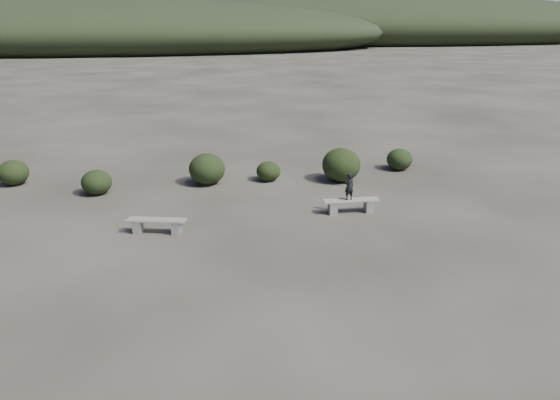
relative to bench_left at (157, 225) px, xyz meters
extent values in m
plane|color=#2A2721|center=(3.29, -4.01, -0.28)|extent=(1200.00, 1200.00, 0.00)
cube|color=slate|center=(-0.59, 0.11, -0.07)|extent=(0.31, 0.39, 0.40)
cube|color=slate|center=(0.59, -0.11, -0.07)|extent=(0.31, 0.39, 0.40)
cube|color=gray|center=(0.00, 0.00, 0.15)|extent=(1.85, 0.71, 0.05)
cube|color=slate|center=(5.73, 1.01, -0.06)|extent=(0.28, 0.38, 0.42)
cube|color=slate|center=(7.00, 1.06, -0.06)|extent=(0.28, 0.38, 0.42)
cube|color=gray|center=(6.36, 1.04, 0.17)|extent=(1.91, 0.47, 0.05)
imported|color=black|center=(6.27, 1.04, 0.66)|extent=(0.37, 0.29, 0.92)
ellipsoid|color=black|center=(-2.58, 4.14, 0.18)|extent=(1.12, 1.12, 0.92)
ellipsoid|color=black|center=(1.51, 4.91, 0.34)|extent=(1.43, 1.43, 1.22)
ellipsoid|color=black|center=(3.95, 5.07, 0.12)|extent=(0.98, 0.98, 0.78)
ellipsoid|color=black|center=(6.84, 4.68, 0.40)|extent=(1.54, 1.54, 1.34)
ellipsoid|color=black|center=(9.71, 5.99, 0.18)|extent=(1.10, 1.10, 0.92)
ellipsoid|color=black|center=(-6.06, 5.72, 0.22)|extent=(1.17, 1.17, 0.99)
ellipsoid|color=black|center=(-21.71, 85.99, 2.42)|extent=(110.00, 40.00, 12.00)
ellipsoid|color=black|center=(38.29, 105.99, 2.87)|extent=(120.00, 44.00, 14.00)
ellipsoid|color=#2C362D|center=(3.29, 155.99, 5.12)|extent=(190.00, 64.00, 24.00)
ellipsoid|color=slate|center=(73.29, 295.99, 9.62)|extent=(340.00, 110.00, 44.00)
ellipsoid|color=#949AA7|center=(-26.71, 395.99, 12.32)|extent=(460.00, 140.00, 56.00)
camera|label=1|loc=(1.91, -15.93, 6.24)|focal=35.00mm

